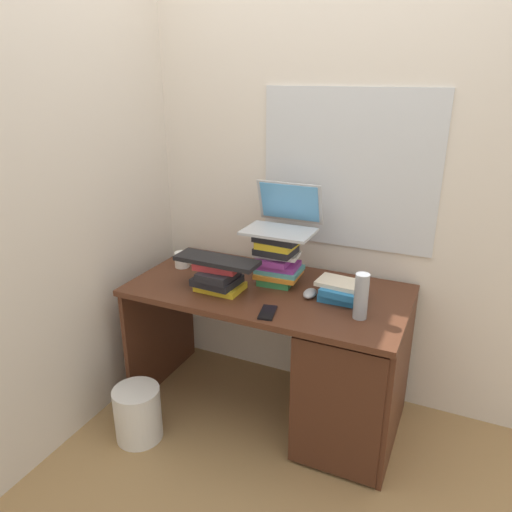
{
  "coord_description": "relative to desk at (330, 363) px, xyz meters",
  "views": [
    {
      "loc": [
        0.87,
        -2.05,
        1.74
      ],
      "look_at": [
        -0.05,
        -0.05,
        0.91
      ],
      "focal_mm": 34.2,
      "sensor_mm": 36.0,
      "label": 1
    }
  ],
  "objects": [
    {
      "name": "ground_plane",
      "position": [
        -0.35,
        0.03,
        -0.4
      ],
      "size": [
        6.0,
        6.0,
        0.0
      ],
      "primitive_type": "plane",
      "color": "#9E7A4C"
    },
    {
      "name": "wall_back",
      "position": [
        -0.34,
        0.42,
        0.9
      ],
      "size": [
        6.0,
        0.06,
        2.6
      ],
      "color": "silver",
      "rests_on": "ground"
    },
    {
      "name": "wall_left",
      "position": [
        -1.19,
        0.03,
        0.9
      ],
      "size": [
        0.05,
        6.0,
        2.6
      ],
      "primitive_type": "cube",
      "color": "beige",
      "rests_on": "ground"
    },
    {
      "name": "desk",
      "position": [
        0.0,
        0.0,
        0.0
      ],
      "size": [
        1.38,
        0.7,
        0.73
      ],
      "color": "#4C2819",
      "rests_on": "ground"
    },
    {
      "name": "book_stack_tall",
      "position": [
        -0.33,
        0.11,
        0.46
      ],
      "size": [
        0.24,
        0.2,
        0.27
      ],
      "color": "#338C4C",
      "rests_on": "desk"
    },
    {
      "name": "book_stack_keyboard_riser",
      "position": [
        -0.56,
        -0.1,
        0.4
      ],
      "size": [
        0.24,
        0.2,
        0.15
      ],
      "color": "yellow",
      "rests_on": "desk"
    },
    {
      "name": "book_stack_side",
      "position": [
        0.02,
        0.05,
        0.38
      ],
      "size": [
        0.23,
        0.2,
        0.09
      ],
      "color": "#2672B2",
      "rests_on": "desk"
    },
    {
      "name": "laptop",
      "position": [
        -0.33,
        0.18,
        0.65
      ],
      "size": [
        0.35,
        0.3,
        0.23
      ],
      "color": "#B7BABF",
      "rests_on": "book_stack_tall"
    },
    {
      "name": "keyboard",
      "position": [
        -0.57,
        -0.1,
        0.49
      ],
      "size": [
        0.42,
        0.15,
        0.02
      ],
      "primitive_type": "cube",
      "rotation": [
        0.0,
        0.0,
        -0.02
      ],
      "color": "black",
      "rests_on": "book_stack_keyboard_riser"
    },
    {
      "name": "computer_mouse",
      "position": [
        -0.12,
        0.02,
        0.35
      ],
      "size": [
        0.06,
        0.1,
        0.04
      ],
      "primitive_type": "ellipsoid",
      "color": "#A5A8AD",
      "rests_on": "desk"
    },
    {
      "name": "mug",
      "position": [
        -0.89,
        0.09,
        0.37
      ],
      "size": [
        0.12,
        0.08,
        0.09
      ],
      "color": "white",
      "rests_on": "desk"
    },
    {
      "name": "water_bottle",
      "position": [
        0.14,
        -0.1,
        0.43
      ],
      "size": [
        0.06,
        0.06,
        0.21
      ],
      "primitive_type": "cylinder",
      "color": "#999EA5",
      "rests_on": "desk"
    },
    {
      "name": "cell_phone",
      "position": [
        -0.24,
        -0.23,
        0.33
      ],
      "size": [
        0.09,
        0.15,
        0.01
      ],
      "primitive_type": "cube",
      "rotation": [
        0.0,
        0.0,
        0.2
      ],
      "color": "black",
      "rests_on": "desk"
    },
    {
      "name": "wastebasket",
      "position": [
        -0.85,
        -0.45,
        -0.26
      ],
      "size": [
        0.23,
        0.23,
        0.28
      ],
      "primitive_type": "cylinder",
      "color": "silver",
      "rests_on": "ground"
    }
  ]
}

